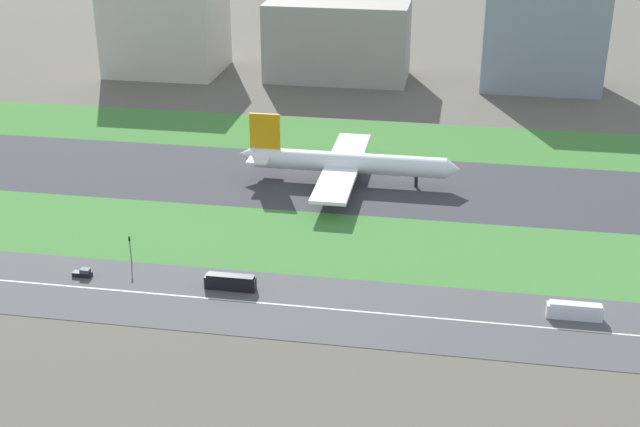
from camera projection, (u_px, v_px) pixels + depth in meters
ground_plane at (335, 182)px, 253.94m from camera, size 800.00×800.00×0.00m
runway at (335, 182)px, 253.92m from camera, size 280.00×46.00×0.10m
grass_median_north at (354, 137)px, 290.80m from camera, size 280.00×36.00×0.10m
grass_median_south at (311, 242)px, 217.03m from camera, size 280.00×36.00×0.10m
highway at (285, 305)px, 188.25m from camera, size 280.00×28.00×0.10m
highway_centerline at (285, 305)px, 188.22m from camera, size 266.00×0.50×0.01m
airliner at (344, 163)px, 251.02m from camera, size 65.00×56.00×19.70m
car_1 at (83, 273)px, 199.89m from camera, size 4.40×1.80×2.00m
bus_1 at (230, 282)px, 194.09m from camera, size 11.60×2.50×3.50m
bus_0 at (575, 311)px, 182.52m from camera, size 11.60×2.50×3.50m
traffic_light at (130, 248)px, 204.36m from camera, size 0.36×0.50×7.20m
terminal_building at (165, 16)px, 360.74m from camera, size 46.21×37.56×46.90m
hangar_building at (338, 41)px, 352.62m from camera, size 57.79×28.50×31.56m
office_tower at (544, 27)px, 336.61m from camera, size 46.39×27.50×48.57m
fuel_tank_west at (349, 37)px, 396.83m from camera, size 21.70×21.70×14.27m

